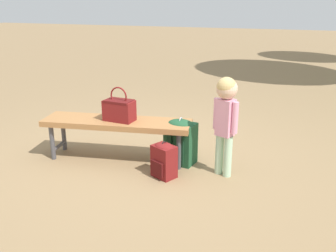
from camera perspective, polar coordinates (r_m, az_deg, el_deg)
name	(u,v)px	position (r m, az deg, el deg)	size (l,w,h in m)	color
ground_plane	(149,161)	(4.11, -2.89, -5.35)	(40.00, 40.00, 0.00)	#8C704C
park_bench	(117,125)	(4.06, -7.83, 0.14)	(1.64, 0.65, 0.45)	#9E6B3D
handbag	(119,109)	(3.99, -7.48, 2.57)	(0.33, 0.21, 0.37)	maroon
child_standing	(226,111)	(3.60, 8.83, 2.26)	(0.26, 0.20, 1.00)	#B2D8B2
backpack_large	(181,140)	(3.97, 1.97, -2.20)	(0.34, 0.30, 0.51)	#1E4C2D
backpack_small	(164,159)	(3.68, -0.63, -5.11)	(0.28, 0.25, 0.38)	maroon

